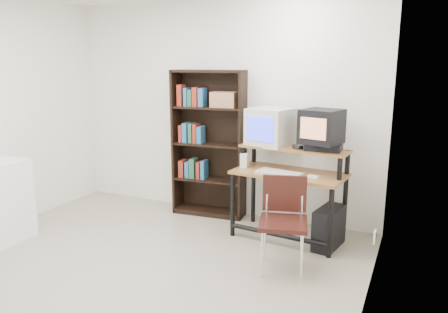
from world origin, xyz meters
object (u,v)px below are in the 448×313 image
at_px(crt_tv, 322,127).
at_px(school_chair, 284,213).
at_px(computer_desk, 290,176).
at_px(crt_monitor, 271,127).
at_px(pc_tower, 329,228).
at_px(bookshelf, 210,142).

height_order(crt_tv, school_chair, crt_tv).
distance_m(computer_desk, school_chair, 0.74).
height_order(crt_monitor, pc_tower, crt_monitor).
relative_size(crt_monitor, school_chair, 0.61).
bearing_deg(bookshelf, school_chair, -44.63).
bearing_deg(crt_tv, computer_desk, -150.64).
bearing_deg(school_chair, crt_monitor, 101.42).
bearing_deg(computer_desk, bookshelf, 168.77).
distance_m(computer_desk, bookshelf, 1.19).
distance_m(school_chair, bookshelf, 1.70).
xyz_separation_m(pc_tower, school_chair, (-0.30, -0.63, 0.31)).
xyz_separation_m(computer_desk, school_chair, (0.16, -0.70, -0.16)).
bearing_deg(pc_tower, school_chair, -105.74).
xyz_separation_m(computer_desk, crt_tv, (0.30, 0.08, 0.54)).
xyz_separation_m(computer_desk, pc_tower, (0.45, -0.08, -0.47)).
distance_m(crt_monitor, crt_tv, 0.58).
distance_m(pc_tower, school_chair, 0.76).
xyz_separation_m(crt_monitor, pc_tower, (0.73, -0.25, -0.97)).
distance_m(crt_tv, bookshelf, 1.47).
distance_m(computer_desk, crt_monitor, 0.59).
distance_m(computer_desk, pc_tower, 0.66).
height_order(crt_monitor, crt_tv, crt_tv).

